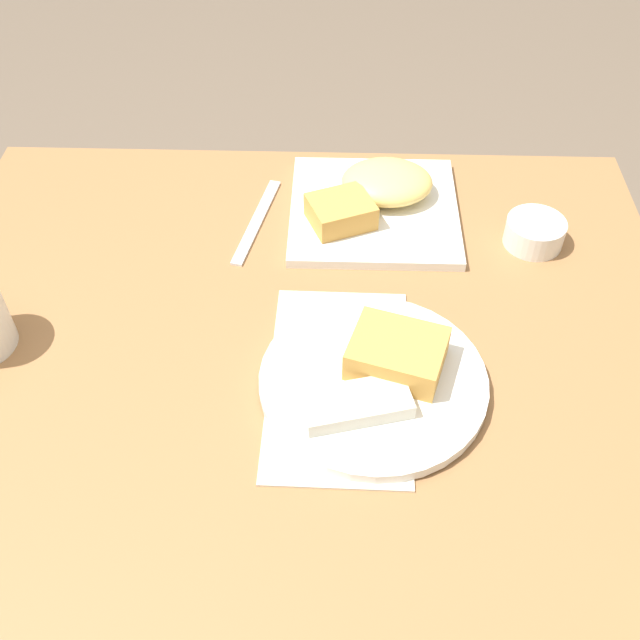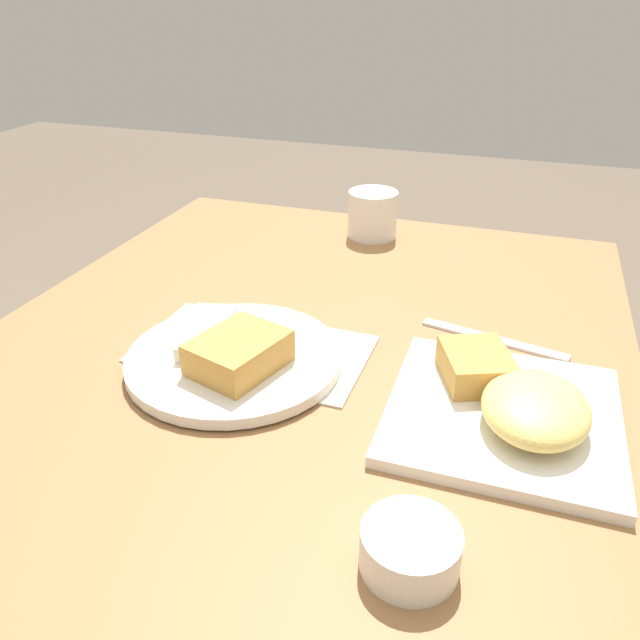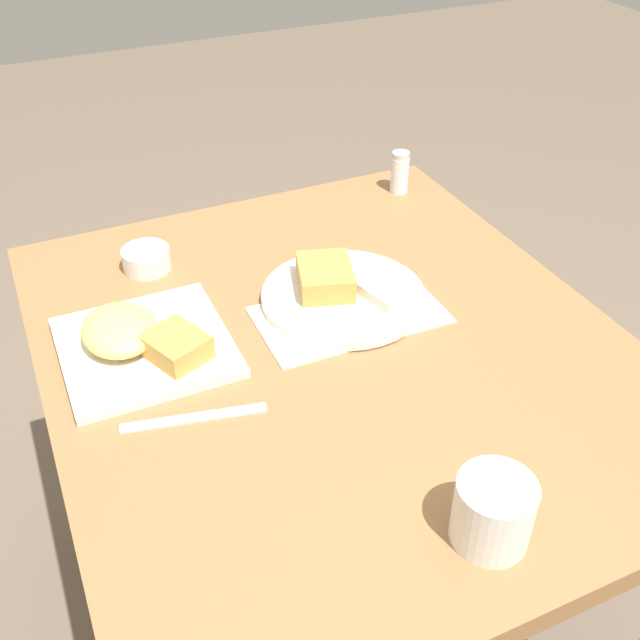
% 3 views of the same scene
% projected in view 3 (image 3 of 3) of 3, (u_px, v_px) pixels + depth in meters
% --- Properties ---
extents(ground_plane, '(8.00, 8.00, 0.00)m').
position_uv_depth(ground_plane, '(331.00, 616.00, 1.55)').
color(ground_plane, brown).
extents(dining_table, '(0.98, 0.84, 0.73)m').
position_uv_depth(dining_table, '(335.00, 387.00, 1.17)').
color(dining_table, olive).
rests_on(dining_table, ground_plane).
extents(menu_card, '(0.17, 0.29, 0.00)m').
position_uv_depth(menu_card, '(350.00, 315.00, 1.18)').
color(menu_card, beige).
rests_on(menu_card, dining_table).
extents(plate_square_near, '(0.24, 0.24, 0.06)m').
position_uv_depth(plate_square_near, '(139.00, 340.00, 1.09)').
color(plate_square_near, white).
rests_on(plate_square_near, dining_table).
extents(plate_oval_far, '(0.26, 0.26, 0.05)m').
position_uv_depth(plate_oval_far, '(342.00, 291.00, 1.20)').
color(plate_oval_far, white).
rests_on(plate_oval_far, menu_card).
extents(sauce_ramekin, '(0.08, 0.08, 0.04)m').
position_uv_depth(sauce_ramekin, '(146.00, 259.00, 1.28)').
color(sauce_ramekin, white).
rests_on(sauce_ramekin, dining_table).
extents(salt_shaker, '(0.04, 0.04, 0.08)m').
position_uv_depth(salt_shaker, '(400.00, 175.00, 1.50)').
color(salt_shaker, white).
rests_on(salt_shaker, dining_table).
extents(butter_knife, '(0.06, 0.19, 0.00)m').
position_uv_depth(butter_knife, '(194.00, 418.00, 0.99)').
color(butter_knife, silver).
rests_on(butter_knife, dining_table).
extents(coffee_mug, '(0.09, 0.09, 0.08)m').
position_uv_depth(coffee_mug, '(493.00, 512.00, 0.82)').
color(coffee_mug, white).
rests_on(coffee_mug, dining_table).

